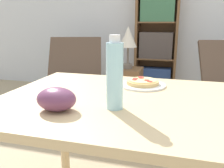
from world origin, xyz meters
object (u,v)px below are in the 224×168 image
at_px(table_lamp, 128,39).
at_px(lounge_chair_near, 74,85).
at_px(bookshelf, 156,44).
at_px(side_table, 127,90).
at_px(pizza_on_plate, 143,83).
at_px(drink_bottle, 115,75).
at_px(grape_bunch, 56,99).

bearing_deg(table_lamp, lounge_chair_near, -176.19).
xyz_separation_m(bookshelf, table_lamp, (-0.26, -0.82, 0.12)).
height_order(bookshelf, side_table, bookshelf).
bearing_deg(side_table, table_lamp, 0.00).
distance_m(pizza_on_plate, table_lamp, 1.57).
height_order(pizza_on_plate, drink_bottle, drink_bottle).
height_order(grape_bunch, table_lamp, table_lamp).
height_order(pizza_on_plate, table_lamp, table_lamp).
distance_m(pizza_on_plate, grape_bunch, 0.54).
xyz_separation_m(grape_bunch, side_table, (-0.12, 1.97, -0.52)).
xyz_separation_m(pizza_on_plate, lounge_chair_near, (-1.08, 1.46, -0.46)).
relative_size(pizza_on_plate, lounge_chair_near, 0.27).
xyz_separation_m(pizza_on_plate, drink_bottle, (-0.06, -0.38, 0.12)).
bearing_deg(bookshelf, side_table, -107.50).
xyz_separation_m(grape_bunch, lounge_chair_near, (-0.81, 1.93, -0.50)).
height_order(drink_bottle, table_lamp, drink_bottle).
xyz_separation_m(drink_bottle, lounge_chair_near, (-1.02, 1.84, -0.59)).
relative_size(drink_bottle, bookshelf, 0.18).
height_order(pizza_on_plate, grape_bunch, grape_bunch).
bearing_deg(bookshelf, table_lamp, -107.50).
height_order(bookshelf, table_lamp, bookshelf).
distance_m(bookshelf, side_table, 0.99).
relative_size(pizza_on_plate, table_lamp, 0.51).
bearing_deg(table_lamp, grape_bunch, -86.46).
xyz_separation_m(side_table, table_lamp, (0.00, 0.00, 0.62)).
relative_size(bookshelf, side_table, 3.03).
bearing_deg(pizza_on_plate, grape_bunch, -120.46).
bearing_deg(pizza_on_plate, bookshelf, 93.34).
xyz_separation_m(pizza_on_plate, side_table, (-0.39, 1.51, -0.48)).
height_order(grape_bunch, drink_bottle, drink_bottle).
relative_size(lounge_chair_near, table_lamp, 1.88).
distance_m(bookshelf, table_lamp, 0.86).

